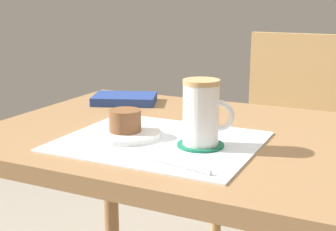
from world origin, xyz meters
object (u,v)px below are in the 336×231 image
(dining_table, at_px, (212,172))
(coffee_mug, at_px, (202,112))
(small_book, at_px, (125,99))
(wooden_chair, at_px, (289,147))
(pastry_plate, at_px, (125,134))
(pastry, at_px, (125,121))

(dining_table, height_order, coffee_mug, coffee_mug)
(dining_table, relative_size, small_book, 5.81)
(wooden_chair, relative_size, small_book, 4.94)
(pastry_plate, relative_size, small_book, 0.87)
(dining_table, distance_m, small_book, 0.41)
(pastry, bearing_deg, dining_table, 35.04)
(small_book, bearing_deg, pastry, -80.25)
(dining_table, height_order, pastry_plate, pastry_plate)
(coffee_mug, xyz_separation_m, small_book, (-0.36, 0.30, -0.06))
(dining_table, bearing_deg, coffee_mug, -81.94)
(dining_table, bearing_deg, pastry_plate, -144.96)
(wooden_chair, xyz_separation_m, small_book, (-0.39, -0.50, 0.24))
(dining_table, bearing_deg, pastry, -144.96)
(pastry_plate, bearing_deg, pastry, -90.00)
(wooden_chair, relative_size, pastry_plate, 5.69)
(small_book, bearing_deg, pastry_plate, -80.25)
(dining_table, bearing_deg, small_book, 150.67)
(wooden_chair, distance_m, small_book, 0.68)
(dining_table, distance_m, pastry, 0.24)
(dining_table, xyz_separation_m, coffee_mug, (0.02, -0.11, 0.17))
(pastry, xyz_separation_m, small_book, (-0.19, 0.31, -0.03))
(pastry_plate, xyz_separation_m, coffee_mug, (0.18, 0.01, 0.07))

